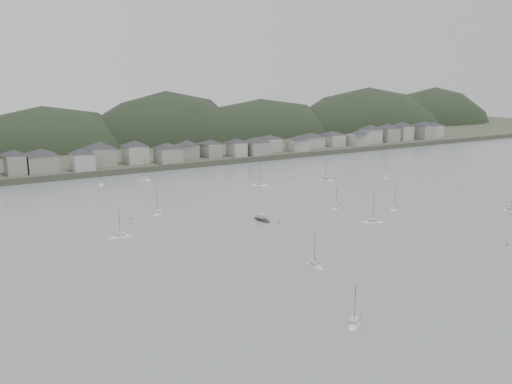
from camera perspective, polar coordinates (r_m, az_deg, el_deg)
ground at (r=153.54m, az=15.26°, el=-7.02°), size 900.00×900.00×0.00m
far_shore_land at (r=409.46m, az=-16.76°, el=4.68°), size 900.00×250.00×3.00m
forested_ridge at (r=388.18m, az=-14.93°, el=2.51°), size 851.55×103.94×102.57m
waterfront_town at (r=324.88m, az=-2.69°, el=4.72°), size 451.48×28.46×12.92m
sailboat_lead at (r=223.33m, az=24.37°, el=-1.77°), size 4.61×7.41×9.69m
moored_fleet at (r=186.15m, az=-8.11°, el=-3.36°), size 256.87×178.50×12.71m
motor_launch_far at (r=191.38m, az=0.60°, el=-2.79°), size 3.13×8.46×4.00m
mooring_buoys at (r=211.72m, az=2.31°, el=-1.41°), size 172.78×130.84×0.70m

